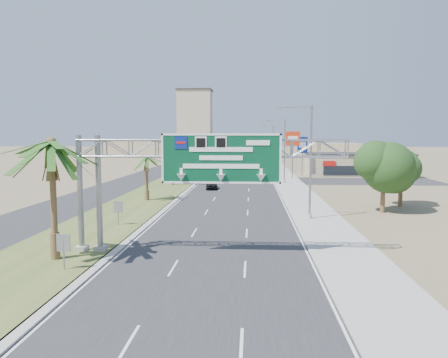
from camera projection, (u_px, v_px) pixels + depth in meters
name	position (u px, v px, depth m)	size (l,w,h in m)	color
ground	(192.00, 322.00, 17.26)	(600.00, 600.00, 0.00)	#8C7A59
road	(243.00, 162.00, 126.53)	(12.00, 300.00, 0.02)	#28282B
sidewalk_right	(273.00, 162.00, 126.00)	(4.00, 300.00, 0.10)	#9E9B93
median_grass	(209.00, 161.00, 127.14)	(7.00, 300.00, 0.12)	#455C28
opposing_road	(185.00, 162.00, 127.58)	(8.00, 300.00, 0.02)	#28282B
sign_gantry	(196.00, 157.00, 26.60)	(16.75, 1.24, 7.50)	gray
palm_near	(51.00, 143.00, 25.10)	(5.70, 5.70, 8.35)	brown
palm_row_b	(146.00, 158.00, 49.16)	(3.99, 3.99, 5.95)	brown
palm_row_c	(172.00, 148.00, 64.98)	(3.99, 3.99, 6.75)	brown
palm_row_d	(189.00, 152.00, 82.98)	(3.99, 3.99, 5.45)	brown
palm_row_e	(201.00, 146.00, 101.79)	(3.99, 3.99, 6.15)	brown
palm_row_f	(211.00, 146.00, 126.66)	(3.99, 3.99, 5.75)	brown
streetlight_near	(308.00, 167.00, 38.21)	(3.27, 0.44, 10.00)	gray
streetlight_mid	(283.00, 153.00, 68.01)	(3.27, 0.44, 10.00)	gray
streetlight_far	(272.00, 148.00, 103.77)	(3.27, 0.44, 10.00)	gray
signal_mast	(265.00, 149.00, 87.97)	(10.28, 0.71, 8.00)	gray
store_building	(357.00, 165.00, 81.27)	(18.00, 10.00, 4.00)	tan
oak_near	(384.00, 166.00, 41.72)	(4.50, 4.50, 6.80)	brown
oak_far	(401.00, 170.00, 45.58)	(3.50, 3.50, 5.60)	brown
median_signback_a	(64.00, 245.00, 23.56)	(0.75, 0.08, 2.08)	gray
median_signback_b	(118.00, 209.00, 35.53)	(0.75, 0.08, 2.08)	gray
tower_distant	(195.00, 120.00, 265.88)	(20.00, 16.00, 35.00)	tan
building_distant_left	(136.00, 147.00, 178.69)	(24.00, 14.00, 6.00)	tan
building_distant_right	(330.00, 150.00, 154.24)	(20.00, 12.00, 5.00)	tan
car_left_lane	(212.00, 184.00, 60.77)	(1.62, 4.02, 1.37)	black
car_mid_lane	(246.00, 177.00, 70.15)	(1.74, 5.00, 1.65)	maroon
car_right_lane	(254.00, 168.00, 92.44)	(2.43, 5.28, 1.47)	gray
car_far	(231.00, 167.00, 94.75)	(1.78, 4.37, 1.27)	black
pole_sign_red_near	(293.00, 141.00, 74.78)	(2.40, 0.36, 8.36)	gray
pole_sign_blue	(302.00, 147.00, 81.23)	(1.97, 1.00, 7.44)	gray
pole_sign_red_far	(293.00, 143.00, 98.01)	(2.22, 0.55, 7.56)	gray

